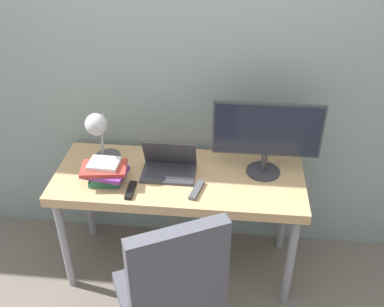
# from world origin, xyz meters

# --- Properties ---
(ground_plane) EXTENTS (12.00, 12.00, 0.00)m
(ground_plane) POSITION_xyz_m (0.00, 0.00, 0.00)
(ground_plane) COLOR #70665B
(wall_back) EXTENTS (8.00, 0.05, 2.60)m
(wall_back) POSITION_xyz_m (0.00, 0.67, 1.30)
(wall_back) COLOR gray
(wall_back) RESTS_ON ground_plane
(desk) EXTENTS (1.49, 0.60, 0.75)m
(desk) POSITION_xyz_m (0.00, 0.30, 0.68)
(desk) COLOR tan
(desk) RESTS_ON ground_plane
(laptop) EXTENTS (0.32, 0.21, 0.21)m
(laptop) POSITION_xyz_m (-0.06, 0.32, 0.80)
(laptop) COLOR #38383D
(laptop) RESTS_ON desk
(monitor) EXTENTS (0.62, 0.20, 0.46)m
(monitor) POSITION_xyz_m (0.50, 0.39, 1.02)
(monitor) COLOR #333338
(monitor) RESTS_ON desk
(desk_lamp) EXTENTS (0.16, 0.28, 0.38)m
(desk_lamp) POSITION_xyz_m (-0.47, 0.33, 1.02)
(desk_lamp) COLOR #4C4C51
(desk_lamp) RESTS_ON desk
(office_chair) EXTENTS (0.65, 0.65, 1.08)m
(office_chair) POSITION_xyz_m (0.06, -0.44, 0.58)
(office_chair) COLOR black
(office_chair) RESTS_ON ground_plane
(book_stack) EXTENTS (0.28, 0.20, 0.13)m
(book_stack) POSITION_xyz_m (-0.41, 0.19, 0.82)
(book_stack) COLOR #286B47
(book_stack) RESTS_ON desk
(tv_remote) EXTENTS (0.04, 0.16, 0.02)m
(tv_remote) POSITION_xyz_m (-0.25, 0.12, 0.76)
(tv_remote) COLOR black
(tv_remote) RESTS_ON desk
(media_remote) EXTENTS (0.08, 0.18, 0.02)m
(media_remote) POSITION_xyz_m (0.12, 0.15, 0.76)
(media_remote) COLOR #4C4C51
(media_remote) RESTS_ON desk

